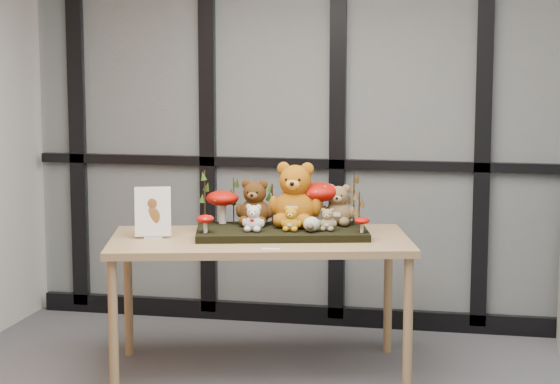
% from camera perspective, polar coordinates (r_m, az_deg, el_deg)
% --- Properties ---
extents(room_shell, '(5.00, 5.00, 5.00)m').
position_cam_1_polar(room_shell, '(3.88, 4.51, 6.73)').
color(room_shell, beige).
rests_on(room_shell, floor).
extents(glass_partition, '(4.90, 0.06, 2.78)m').
position_cam_1_polar(glass_partition, '(6.34, 7.31, 4.78)').
color(glass_partition, '#2D383F').
rests_on(glass_partition, floor).
extents(display_table, '(1.76, 1.17, 0.76)m').
position_cam_1_polar(display_table, '(5.51, -1.14, -3.26)').
color(display_table, '#A6805A').
rests_on(display_table, floor).
extents(diorama_tray, '(1.01, 0.67, 0.04)m').
position_cam_1_polar(diorama_tray, '(5.55, 0.09, -2.26)').
color(diorama_tray, black).
rests_on(diorama_tray, display_table).
extents(bear_pooh_yellow, '(0.35, 0.33, 0.39)m').
position_cam_1_polar(bear_pooh_yellow, '(5.61, 0.88, 0.07)').
color(bear_pooh_yellow, '#AC5E0E').
rests_on(bear_pooh_yellow, diorama_tray).
extents(bear_brown_medium, '(0.26, 0.24, 0.28)m').
position_cam_1_polar(bear_brown_medium, '(5.64, -1.43, -0.46)').
color(bear_brown_medium, '#46280D').
rests_on(bear_brown_medium, diorama_tray).
extents(bear_tan_back, '(0.23, 0.21, 0.25)m').
position_cam_1_polar(bear_tan_back, '(5.65, 3.31, -0.60)').
color(bear_tan_back, olive).
rests_on(bear_tan_back, diorama_tray).
extents(bear_small_yellow, '(0.13, 0.12, 0.15)m').
position_cam_1_polar(bear_small_yellow, '(5.46, 0.63, -1.45)').
color(bear_small_yellow, orange).
rests_on(bear_small_yellow, diorama_tray).
extents(bear_white_bow, '(0.15, 0.14, 0.16)m').
position_cam_1_polar(bear_white_bow, '(5.45, -1.49, -1.38)').
color(bear_white_bow, silver).
rests_on(bear_white_bow, diorama_tray).
extents(bear_beige_small, '(0.12, 0.12, 0.14)m').
position_cam_1_polar(bear_beige_small, '(5.47, 2.70, -1.48)').
color(bear_beige_small, '#957D55').
rests_on(bear_beige_small, diorama_tray).
extents(plush_cream_hedgehog, '(0.08, 0.08, 0.09)m').
position_cam_1_polar(plush_cream_hedgehog, '(5.44, 1.79, -1.78)').
color(plush_cream_hedgehog, beige).
rests_on(plush_cream_hedgehog, diorama_tray).
extents(mushroom_back_left, '(0.19, 0.19, 0.21)m').
position_cam_1_polar(mushroom_back_left, '(5.70, -3.26, -0.76)').
color(mushroom_back_left, '#AA0D05').
rests_on(mushroom_back_left, diorama_tray).
extents(mushroom_back_right, '(0.23, 0.23, 0.26)m').
position_cam_1_polar(mushroom_back_right, '(5.66, 2.19, -0.52)').
color(mushroom_back_right, '#AA0D05').
rests_on(mushroom_back_right, diorama_tray).
extents(mushroom_front_left, '(0.10, 0.10, 0.11)m').
position_cam_1_polar(mushroom_front_left, '(5.42, -4.22, -1.74)').
color(mushroom_front_left, '#AA0D05').
rests_on(mushroom_front_left, diorama_tray).
extents(mushroom_front_right, '(0.08, 0.08, 0.09)m').
position_cam_1_polar(mushroom_front_right, '(5.43, 4.63, -1.81)').
color(mushroom_front_right, '#AA0D05').
rests_on(mushroom_front_right, diorama_tray).
extents(sprig_green_far_left, '(0.05, 0.05, 0.31)m').
position_cam_1_polar(sprig_green_far_left, '(5.64, -4.26, -0.32)').
color(sprig_green_far_left, '#14320B').
rests_on(sprig_green_far_left, diorama_tray).
extents(sprig_green_mid_left, '(0.05, 0.05, 0.26)m').
position_cam_1_polar(sprig_green_mid_left, '(5.69, -2.62, -0.49)').
color(sprig_green_mid_left, '#14320B').
rests_on(sprig_green_mid_left, diorama_tray).
extents(sprig_dry_far_right, '(0.05, 0.05, 0.29)m').
position_cam_1_polar(sprig_dry_far_right, '(5.66, 4.18, -0.39)').
color(sprig_dry_far_right, brown).
rests_on(sprig_dry_far_right, diorama_tray).
extents(sprig_dry_mid_right, '(0.05, 0.05, 0.20)m').
position_cam_1_polar(sprig_dry_mid_right, '(5.55, 4.48, -1.03)').
color(sprig_dry_mid_right, brown).
rests_on(sprig_dry_mid_right, diorama_tray).
extents(sprig_green_centre, '(0.05, 0.05, 0.22)m').
position_cam_1_polar(sprig_green_centre, '(5.71, -0.43, -0.65)').
color(sprig_green_centre, '#14320B').
rests_on(sprig_green_centre, diorama_tray).
extents(sign_holder, '(0.20, 0.11, 0.28)m').
position_cam_1_polar(sign_holder, '(5.51, -7.17, -1.27)').
color(sign_holder, silver).
rests_on(sign_holder, display_table).
extents(label_card, '(0.09, 0.03, 0.00)m').
position_cam_1_polar(label_card, '(5.18, -0.51, -3.22)').
color(label_card, white).
rests_on(label_card, display_table).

